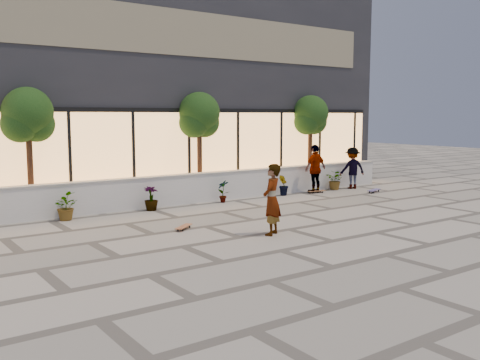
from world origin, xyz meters
TOP-DOWN VIEW (x-y plane):
  - ground at (0.00, 0.00)m, footprint 80.00×80.00m
  - planter_wall at (0.00, 7.00)m, footprint 22.00×0.42m
  - retail_building at (-0.00, 12.49)m, footprint 24.00×9.17m
  - shrub_c at (-2.90, 6.45)m, footprint 0.68×0.77m
  - shrub_d at (-0.10, 6.45)m, footprint 0.64×0.64m
  - shrub_e at (2.70, 6.45)m, footprint 0.46×0.35m
  - shrub_f at (5.50, 6.45)m, footprint 0.55×0.57m
  - shrub_g at (8.30, 6.45)m, footprint 0.77×0.84m
  - tree_midwest at (-3.50, 7.70)m, footprint 1.60×1.50m
  - tree_mideast at (2.50, 7.70)m, footprint 1.60×1.50m
  - tree_east at (8.00, 7.70)m, footprint 1.60×1.50m
  - skater_center at (0.85, 1.41)m, footprint 0.80×0.74m
  - skater_right_near at (7.00, 6.30)m, footprint 1.17×0.59m
  - skater_right_far at (9.13, 6.30)m, footprint 1.27×0.96m
  - skateboard_center at (-0.68, 3.30)m, footprint 0.73×0.63m
  - skateboard_right_near at (7.00, 6.20)m, footprint 0.79×0.29m
  - skateboard_right_far at (9.04, 5.03)m, footprint 0.90×0.48m

SIDE VIEW (x-z plane):
  - ground at x=0.00m, z-range 0.00..0.00m
  - skateboard_center at x=-0.68m, z-range 0.03..0.12m
  - skateboard_right_near at x=7.00m, z-range 0.03..0.12m
  - skateboard_right_far at x=9.04m, z-range 0.03..0.14m
  - shrub_c at x=-2.90m, z-range 0.00..0.81m
  - shrub_d at x=-0.10m, z-range 0.00..0.81m
  - shrub_e at x=2.70m, z-range 0.00..0.81m
  - shrub_f at x=5.50m, z-range 0.00..0.81m
  - shrub_g at x=8.30m, z-range 0.00..0.81m
  - planter_wall at x=0.00m, z-range 0.00..1.04m
  - skater_right_far at x=9.13m, z-range 0.00..1.74m
  - skater_center at x=0.85m, z-range 0.00..1.84m
  - skater_right_near at x=7.00m, z-range 0.00..1.92m
  - tree_midwest at x=-3.50m, z-range 1.03..4.94m
  - tree_mideast at x=2.50m, z-range 1.03..4.94m
  - tree_east at x=8.00m, z-range 1.03..4.94m
  - retail_building at x=0.00m, z-range 0.00..8.50m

